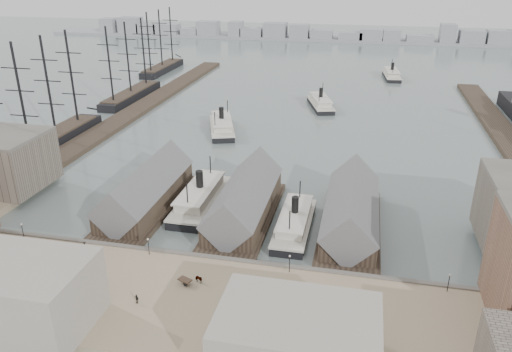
% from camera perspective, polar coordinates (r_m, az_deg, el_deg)
% --- Properties ---
extents(ground, '(900.00, 900.00, 0.00)m').
position_cam_1_polar(ground, '(111.24, -3.37, -8.82)').
color(ground, slate).
rests_on(ground, ground).
extents(quay, '(180.00, 30.00, 2.00)m').
position_cam_1_polar(quay, '(95.06, -6.73, -14.53)').
color(quay, gray).
rests_on(quay, ground).
extents(seawall, '(180.00, 1.20, 2.30)m').
position_cam_1_polar(seawall, '(106.42, -4.15, -9.74)').
color(seawall, '#59544C').
rests_on(seawall, ground).
extents(west_wharf, '(10.00, 220.00, 1.60)m').
position_cam_1_polar(west_wharf, '(220.51, -13.56, 7.28)').
color(west_wharf, '#2D231C').
rests_on(west_wharf, ground).
extents(east_wharf, '(10.00, 180.00, 1.60)m').
position_cam_1_polar(east_wharf, '(196.48, 27.02, 3.41)').
color(east_wharf, '#2D231C').
rests_on(east_wharf, ground).
extents(ferry_shed_west, '(14.00, 42.00, 12.60)m').
position_cam_1_polar(ferry_shed_west, '(131.34, -12.41, -1.79)').
color(ferry_shed_west, '#2D231C').
rests_on(ferry_shed_west, ground).
extents(ferry_shed_center, '(14.00, 42.00, 12.60)m').
position_cam_1_polar(ferry_shed_center, '(123.24, -1.32, -2.93)').
color(ferry_shed_center, '#2D231C').
rests_on(ferry_shed_center, ground).
extents(ferry_shed_east, '(14.00, 42.00, 12.60)m').
position_cam_1_polar(ferry_shed_east, '(120.34, 10.83, -4.06)').
color(ferry_shed_east, '#2D231C').
rests_on(ferry_shed_east, ground).
extents(street_bldg_center, '(24.00, 16.00, 10.00)m').
position_cam_1_polar(street_bldg_center, '(78.52, 4.74, -18.30)').
color(street_bldg_center, gray).
rests_on(street_bldg_center, quay).
extents(street_bldg_west, '(30.00, 16.00, 12.00)m').
position_cam_1_polar(street_bldg_west, '(96.04, -26.98, -11.70)').
color(street_bldg_west, gray).
rests_on(street_bldg_west, quay).
extents(lamp_post_far_w, '(0.44, 0.44, 3.92)m').
position_cam_1_polar(lamp_post_far_w, '(122.65, -25.17, -5.43)').
color(lamp_post_far_w, black).
rests_on(lamp_post_far_w, quay).
extents(lamp_post_near_w, '(0.44, 0.44, 3.92)m').
position_cam_1_polar(lamp_post_near_w, '(107.92, -12.21, -7.54)').
color(lamp_post_near_w, black).
rests_on(lamp_post_near_w, quay).
extents(lamp_post_near_e, '(0.44, 0.44, 3.92)m').
position_cam_1_polar(lamp_post_near_e, '(100.25, 3.87, -9.59)').
color(lamp_post_near_e, black).
rests_on(lamp_post_near_e, quay).
extents(lamp_post_far_e, '(0.44, 0.44, 3.92)m').
position_cam_1_polar(lamp_post_far_e, '(101.25, 21.21, -10.96)').
color(lamp_post_far_e, black).
rests_on(lamp_post_far_e, quay).
extents(far_shore, '(500.00, 40.00, 15.72)m').
position_cam_1_polar(far_shore, '(429.16, 8.85, 15.59)').
color(far_shore, gray).
rests_on(far_shore, ground).
extents(ferry_docked_west, '(8.74, 29.14, 10.41)m').
position_cam_1_polar(ferry_docked_west, '(131.38, -6.37, -2.41)').
color(ferry_docked_west, black).
rests_on(ferry_docked_west, ground).
extents(ferry_docked_east, '(7.76, 25.85, 9.23)m').
position_cam_1_polar(ferry_docked_east, '(119.43, 4.42, -5.24)').
color(ferry_docked_east, black).
rests_on(ferry_docked_east, ground).
extents(ferry_open_near, '(16.87, 29.07, 9.95)m').
position_cam_1_polar(ferry_open_near, '(189.49, -3.94, 5.78)').
color(ferry_open_near, black).
rests_on(ferry_open_near, ground).
extents(ferry_open_mid, '(15.03, 27.09, 9.27)m').
position_cam_1_polar(ferry_open_mid, '(223.36, 7.38, 8.30)').
color(ferry_open_mid, black).
rests_on(ferry_open_mid, ground).
extents(ferry_open_far, '(10.13, 26.26, 9.15)m').
position_cam_1_polar(ferry_open_far, '(290.09, 15.25, 11.13)').
color(ferry_open_far, black).
rests_on(ferry_open_far, ground).
extents(sailing_ship_near, '(9.04, 62.28, 37.17)m').
position_cam_1_polar(sailing_ship_near, '(184.77, -23.07, 3.60)').
color(sailing_ship_near, black).
rests_on(sailing_ship_near, ground).
extents(sailing_ship_mid, '(8.50, 49.13, 34.96)m').
position_cam_1_polar(sailing_ship_mid, '(242.91, -14.07, 9.09)').
color(sailing_ship_mid, black).
rests_on(sailing_ship_mid, ground).
extents(sailing_ship_far, '(8.48, 47.11, 34.86)m').
position_cam_1_polar(sailing_ship_far, '(303.65, -10.64, 12.12)').
color(sailing_ship_far, black).
rests_on(sailing_ship_far, ground).
extents(horse_cart_left, '(4.39, 3.92, 1.46)m').
position_cam_1_polar(horse_cart_left, '(112.50, -24.52, -9.09)').
color(horse_cart_left, black).
rests_on(horse_cart_left, quay).
extents(horse_cart_center, '(4.98, 2.98, 1.67)m').
position_cam_1_polar(horse_cart_center, '(98.60, -7.02, -11.67)').
color(horse_cart_center, black).
rests_on(horse_cart_center, quay).
extents(horse_cart_right, '(4.63, 1.85, 1.47)m').
position_cam_1_polar(horse_cart_right, '(89.71, 4.16, -15.62)').
color(horse_cart_right, black).
rests_on(horse_cart_right, quay).
extents(pedestrian_1, '(0.98, 1.05, 1.71)m').
position_cam_1_polar(pedestrian_1, '(109.49, -23.98, -9.86)').
color(pedestrian_1, black).
rests_on(pedestrian_1, quay).
extents(pedestrian_2, '(1.34, 1.09, 1.82)m').
position_cam_1_polar(pedestrian_2, '(114.37, -18.97, -7.52)').
color(pedestrian_2, black).
rests_on(pedestrian_2, quay).
extents(pedestrian_3, '(1.15, 0.81, 1.81)m').
position_cam_1_polar(pedestrian_3, '(95.45, -13.48, -13.48)').
color(pedestrian_3, black).
rests_on(pedestrian_3, quay).
extents(pedestrian_4, '(0.95, 0.96, 1.67)m').
position_cam_1_polar(pedestrian_4, '(95.41, -2.98, -12.84)').
color(pedestrian_4, black).
rests_on(pedestrian_4, quay).
extents(pedestrian_5, '(0.75, 0.65, 1.72)m').
position_cam_1_polar(pedestrian_5, '(93.40, -3.49, -13.74)').
color(pedestrian_5, black).
rests_on(pedestrian_5, quay).
extents(pedestrian_6, '(0.81, 0.91, 1.56)m').
position_cam_1_polar(pedestrian_6, '(96.68, 2.98, -12.33)').
color(pedestrian_6, black).
rests_on(pedestrian_6, quay).
extents(pedestrian_7, '(1.19, 1.17, 1.64)m').
position_cam_1_polar(pedestrian_7, '(87.16, 7.16, -17.09)').
color(pedestrian_7, black).
rests_on(pedestrian_7, quay).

